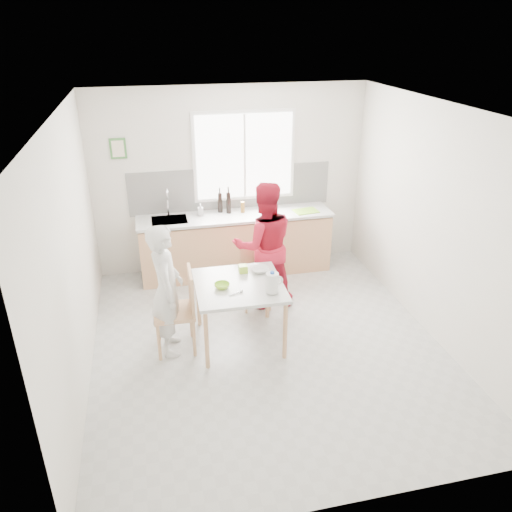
{
  "coord_description": "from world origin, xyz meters",
  "views": [
    {
      "loc": [
        -1.21,
        -4.76,
        3.48
      ],
      "look_at": [
        -0.09,
        0.2,
        1.07
      ],
      "focal_mm": 35.0,
      "sensor_mm": 36.0,
      "label": 1
    }
  ],
  "objects_px": {
    "chair_far": "(255,274)",
    "person_white": "(167,290)",
    "wine_bottle_b": "(220,202)",
    "milk_jug": "(273,282)",
    "dining_table": "(239,290)",
    "person_red": "(264,245)",
    "bowl_green": "(222,286)",
    "chair_left": "(180,307)",
    "bowl_white": "(260,270)",
    "wine_bottle_a": "(229,203)"
  },
  "relations": [
    {
      "from": "dining_table",
      "to": "bowl_green",
      "type": "relative_size",
      "value": 5.78
    },
    {
      "from": "wine_bottle_a",
      "to": "person_white",
      "type": "bearing_deg",
      "value": -118.66
    },
    {
      "from": "person_white",
      "to": "milk_jug",
      "type": "bearing_deg",
      "value": -103.86
    },
    {
      "from": "bowl_green",
      "to": "milk_jug",
      "type": "distance_m",
      "value": 0.58
    },
    {
      "from": "chair_far",
      "to": "person_white",
      "type": "xyz_separation_m",
      "value": [
        -1.17,
        -0.79,
        0.33
      ]
    },
    {
      "from": "person_red",
      "to": "wine_bottle_a",
      "type": "relative_size",
      "value": 5.3
    },
    {
      "from": "chair_left",
      "to": "person_red",
      "type": "xyz_separation_m",
      "value": [
        1.16,
        0.79,
        0.3
      ]
    },
    {
      "from": "chair_left",
      "to": "wine_bottle_a",
      "type": "height_order",
      "value": "wine_bottle_a"
    },
    {
      "from": "wine_bottle_b",
      "to": "bowl_white",
      "type": "bearing_deg",
      "value": -83.33
    },
    {
      "from": "bowl_white",
      "to": "chair_left",
      "type": "bearing_deg",
      "value": -166.63
    },
    {
      "from": "dining_table",
      "to": "person_white",
      "type": "height_order",
      "value": "person_white"
    },
    {
      "from": "wine_bottle_a",
      "to": "wine_bottle_b",
      "type": "relative_size",
      "value": 1.07
    },
    {
      "from": "bowl_white",
      "to": "person_red",
      "type": "bearing_deg",
      "value": 71.84
    },
    {
      "from": "dining_table",
      "to": "person_red",
      "type": "xyz_separation_m",
      "value": [
        0.49,
        0.8,
        0.16
      ]
    },
    {
      "from": "person_red",
      "to": "bowl_green",
      "type": "bearing_deg",
      "value": 51.99
    },
    {
      "from": "milk_jug",
      "to": "person_red",
      "type": "bearing_deg",
      "value": 82.2
    },
    {
      "from": "person_red",
      "to": "bowl_green",
      "type": "relative_size",
      "value": 9.68
    },
    {
      "from": "dining_table",
      "to": "chair_left",
      "type": "relative_size",
      "value": 1.03
    },
    {
      "from": "wine_bottle_b",
      "to": "dining_table",
      "type": "bearing_deg",
      "value": -93.02
    },
    {
      "from": "chair_left",
      "to": "wine_bottle_b",
      "type": "height_order",
      "value": "wine_bottle_b"
    },
    {
      "from": "chair_left",
      "to": "person_white",
      "type": "distance_m",
      "value": 0.27
    },
    {
      "from": "dining_table",
      "to": "milk_jug",
      "type": "bearing_deg",
      "value": -41.86
    },
    {
      "from": "person_white",
      "to": "milk_jug",
      "type": "height_order",
      "value": "person_white"
    },
    {
      "from": "dining_table",
      "to": "chair_far",
      "type": "xyz_separation_m",
      "value": [
        0.36,
        0.8,
        -0.24
      ]
    },
    {
      "from": "chair_left",
      "to": "wine_bottle_b",
      "type": "xyz_separation_m",
      "value": [
        0.78,
        1.95,
        0.53
      ]
    },
    {
      "from": "dining_table",
      "to": "bowl_white",
      "type": "height_order",
      "value": "bowl_white"
    },
    {
      "from": "person_red",
      "to": "wine_bottle_a",
      "type": "height_order",
      "value": "person_red"
    },
    {
      "from": "milk_jug",
      "to": "wine_bottle_b",
      "type": "relative_size",
      "value": 0.83
    },
    {
      "from": "chair_far",
      "to": "person_red",
      "type": "distance_m",
      "value": 0.42
    },
    {
      "from": "chair_far",
      "to": "person_red",
      "type": "xyz_separation_m",
      "value": [
        0.12,
        -0.0,
        0.4
      ]
    },
    {
      "from": "chair_far",
      "to": "person_white",
      "type": "height_order",
      "value": "person_white"
    },
    {
      "from": "chair_left",
      "to": "person_white",
      "type": "bearing_deg",
      "value": -90.0
    },
    {
      "from": "bowl_green",
      "to": "wine_bottle_a",
      "type": "xyz_separation_m",
      "value": [
        0.42,
        1.94,
        0.29
      ]
    },
    {
      "from": "chair_left",
      "to": "chair_far",
      "type": "height_order",
      "value": "chair_left"
    },
    {
      "from": "chair_left",
      "to": "chair_far",
      "type": "xyz_separation_m",
      "value": [
        1.04,
        0.79,
        -0.1
      ]
    },
    {
      "from": "chair_far",
      "to": "bowl_white",
      "type": "xyz_separation_m",
      "value": [
        -0.06,
        -0.56,
        0.35
      ]
    },
    {
      "from": "bowl_green",
      "to": "milk_jug",
      "type": "relative_size",
      "value": 0.71
    },
    {
      "from": "chair_far",
      "to": "wine_bottle_b",
      "type": "height_order",
      "value": "wine_bottle_b"
    },
    {
      "from": "person_white",
      "to": "person_red",
      "type": "bearing_deg",
      "value": -57.71
    },
    {
      "from": "person_red",
      "to": "bowl_white",
      "type": "distance_m",
      "value": 0.59
    },
    {
      "from": "bowl_white",
      "to": "wine_bottle_a",
      "type": "bearing_deg",
      "value": 92.95
    },
    {
      "from": "bowl_green",
      "to": "wine_bottle_b",
      "type": "bearing_deg",
      "value": 81.39
    },
    {
      "from": "dining_table",
      "to": "wine_bottle_b",
      "type": "relative_size",
      "value": 3.37
    },
    {
      "from": "chair_far",
      "to": "wine_bottle_a",
      "type": "relative_size",
      "value": 2.51
    },
    {
      "from": "milk_jug",
      "to": "wine_bottle_a",
      "type": "relative_size",
      "value": 0.77
    },
    {
      "from": "bowl_white",
      "to": "milk_jug",
      "type": "xyz_separation_m",
      "value": [
        0.01,
        -0.53,
        0.11
      ]
    },
    {
      "from": "dining_table",
      "to": "bowl_white",
      "type": "distance_m",
      "value": 0.4
    },
    {
      "from": "chair_left",
      "to": "milk_jug",
      "type": "xyz_separation_m",
      "value": [
        0.99,
        -0.3,
        0.36
      ]
    },
    {
      "from": "chair_far",
      "to": "person_white",
      "type": "distance_m",
      "value": 1.45
    },
    {
      "from": "wine_bottle_b",
      "to": "bowl_green",
      "type": "bearing_deg",
      "value": -98.61
    }
  ]
}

